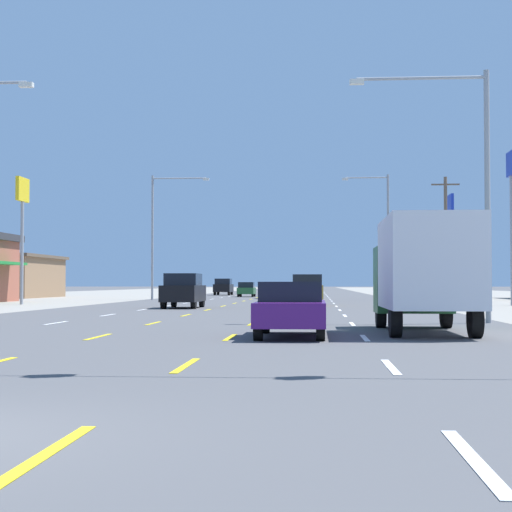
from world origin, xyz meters
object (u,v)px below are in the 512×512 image
(sedan_inner_right_nearest, at_px, (291,308))
(suv_inner_right_midfar, at_px, (308,289))
(hatchback_center_turn_distant_a, at_px, (277,289))
(suv_inner_left_mid, at_px, (183,290))
(suv_far_left_distant_b, at_px, (223,287))
(box_truck_far_right_near, at_px, (424,269))
(pole_sign_left_row_1, at_px, (22,208))
(hatchback_inner_left_farthest, at_px, (246,289))
(sedan_center_turn_farther, at_px, (271,290))
(pole_sign_right_row_2, at_px, (450,217))
(hatchback_inner_right_far, at_px, (311,290))
(streetlight_left_row_1, at_px, (158,227))
(pole_sign_right_row_1, at_px, (511,191))
(streetlight_right_row_0, at_px, (471,172))
(streetlight_right_row_1, at_px, (384,228))

(sedan_inner_right_nearest, xyz_separation_m, suv_inner_right_midfar, (0.13, 31.55, 0.27))
(suv_inner_right_midfar, relative_size, hatchback_center_turn_distant_a, 1.26)
(suv_inner_left_mid, xyz_separation_m, suv_far_left_distant_b, (-3.51, 52.83, 0.00))
(sedan_inner_right_nearest, height_order, suv_inner_right_midfar, suv_inner_right_midfar)
(box_truck_far_right_near, xyz_separation_m, pole_sign_left_row_1, (-22.75, 30.65, 4.62))
(hatchback_inner_left_farthest, xyz_separation_m, pole_sign_left_row_1, (-12.40, -32.95, 5.67))
(sedan_center_turn_farther, xyz_separation_m, pole_sign_left_row_1, (-15.50, -23.30, 5.70))
(sedan_inner_right_nearest, relative_size, pole_sign_right_row_2, 0.49)
(pole_sign_left_row_1, bearing_deg, pole_sign_right_row_2, 32.39)
(hatchback_center_turn_distant_a, bearing_deg, hatchback_inner_right_far, -76.12)
(hatchback_center_turn_distant_a, bearing_deg, streetlight_left_row_1, -117.96)
(pole_sign_right_row_2, bearing_deg, suv_far_left_distant_b, 131.80)
(sedan_inner_right_nearest, height_order, box_truck_far_right_near, box_truck_far_right_near)
(hatchback_inner_right_far, height_order, pole_sign_right_row_1, pole_sign_right_row_1)
(suv_inner_right_midfar, height_order, streetlight_right_row_0, streetlight_right_row_0)
(pole_sign_left_row_1, height_order, streetlight_right_row_1, streetlight_right_row_1)
(pole_sign_left_row_1, relative_size, streetlight_right_row_1, 0.80)
(hatchback_inner_right_far, relative_size, pole_sign_right_row_1, 0.39)
(hatchback_center_turn_distant_a, bearing_deg, streetlight_right_row_1, -60.69)
(sedan_center_turn_farther, bearing_deg, suv_inner_right_midfar, -81.56)
(hatchback_inner_right_far, bearing_deg, sedan_inner_right_nearest, -90.27)
(box_truck_far_right_near, xyz_separation_m, suv_inner_right_midfar, (-3.63, 29.52, -0.81))
(hatchback_inner_left_farthest, relative_size, streetlight_right_row_0, 0.43)
(sedan_inner_right_nearest, bearing_deg, sedan_center_turn_farther, 93.57)
(suv_inner_right_midfar, bearing_deg, pole_sign_left_row_1, 176.61)
(hatchback_inner_right_far, xyz_separation_m, streetlight_right_row_0, (5.98, -43.90, 4.63))
(hatchback_inner_right_far, bearing_deg, sedan_center_turn_farther, 134.39)
(sedan_inner_right_nearest, distance_m, streetlight_left_row_1, 51.62)
(sedan_inner_right_nearest, bearing_deg, streetlight_left_row_1, 104.63)
(suv_inner_left_mid, distance_m, suv_inner_right_midfar, 9.30)
(pole_sign_right_row_1, xyz_separation_m, pole_sign_right_row_2, (-0.67, 20.35, -0.04))
(suv_inner_left_mid, xyz_separation_m, streetlight_right_row_1, (13.38, 24.17, 5.09))
(suv_inner_left_mid, height_order, hatchback_inner_left_farthest, suv_inner_left_mid)
(suv_inner_right_midfar, height_order, streetlight_right_row_1, streetlight_right_row_1)
(box_truck_far_right_near, distance_m, streetlight_right_row_0, 7.59)
(suv_inner_right_midfar, xyz_separation_m, sedan_center_turn_farther, (-3.63, 24.43, -0.27))
(sedan_center_turn_farther, height_order, streetlight_right_row_0, streetlight_right_row_0)
(box_truck_far_right_near, height_order, pole_sign_right_row_2, pole_sign_right_row_2)
(sedan_center_turn_farther, bearing_deg, hatchback_inner_left_farthest, 107.84)
(sedan_inner_right_nearest, distance_m, hatchback_center_turn_distant_a, 67.53)
(suv_far_left_distant_b, bearing_deg, pole_sign_right_row_2, -48.20)
(sedan_inner_right_nearest, height_order, pole_sign_left_row_1, pole_sign_left_row_1)
(hatchback_inner_left_farthest, distance_m, hatchback_center_turn_distant_a, 3.56)
(hatchback_center_turn_distant_a, xyz_separation_m, pole_sign_right_row_2, (16.03, -14.77, 6.48))
(sedan_inner_right_nearest, height_order, sedan_center_turn_farther, same)
(sedan_inner_right_nearest, distance_m, suv_inner_right_midfar, 31.55)
(sedan_center_turn_farther, xyz_separation_m, hatchback_inner_left_farthest, (-3.11, 9.65, 0.03))
(hatchback_inner_left_farthest, xyz_separation_m, pole_sign_right_row_1, (19.78, -33.31, 6.52))
(suv_inner_right_midfar, bearing_deg, sedan_inner_right_nearest, -90.24)
(pole_sign_right_row_1, distance_m, streetlight_left_row_1, 31.38)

